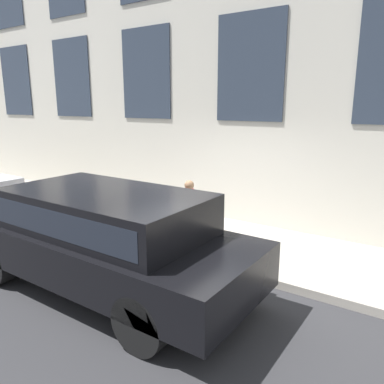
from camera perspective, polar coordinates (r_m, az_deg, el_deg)
The scene contains 5 objects.
ground_plane at distance 6.70m, azimuth -1.11°, elevation -10.71°, with size 80.00×80.00×0.00m, color #2D2D30.
sidewalk at distance 7.60m, azimuth 4.08°, elevation -7.25°, with size 2.35×60.00×0.13m.
fire_hydrant at distance 6.82m, azimuth 0.45°, elevation -5.98°, with size 0.28×0.40×0.67m.
person at distance 7.28m, azimuth -0.42°, elevation -1.79°, with size 0.28×0.19×1.17m.
parked_truck_black_near at distance 5.64m, azimuth -13.37°, elevation -6.05°, with size 1.85×4.79×1.53m.
Camera 1 is at (-4.99, -3.56, 2.72)m, focal length 35.00 mm.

